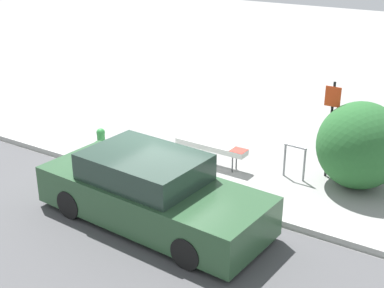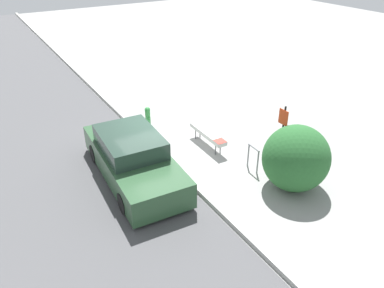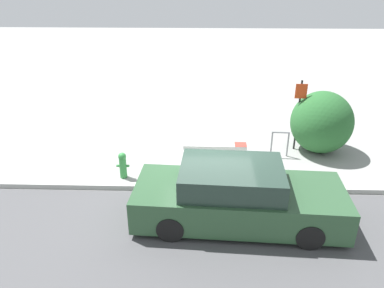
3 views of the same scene
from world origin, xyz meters
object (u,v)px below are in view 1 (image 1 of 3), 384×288
(parked_car_near, at_px, (151,192))
(bike_rack, at_px, (295,158))
(fire_hydrant, at_px, (101,142))
(bench, at_px, (211,147))
(sign_post, at_px, (331,121))

(parked_car_near, bearing_deg, bike_rack, 67.93)
(fire_hydrant, height_order, parked_car_near, parked_car_near)
(bench, bearing_deg, parked_car_near, -81.34)
(sign_post, relative_size, parked_car_near, 0.48)
(bike_rack, distance_m, sign_post, 1.18)
(parked_car_near, bearing_deg, sign_post, 63.92)
(bench, bearing_deg, bike_rack, 11.57)
(sign_post, bearing_deg, fire_hydrant, -159.05)
(bench, bearing_deg, sign_post, 19.83)
(sign_post, xyz_separation_m, fire_hydrant, (-5.22, -2.00, -0.98))
(fire_hydrant, distance_m, parked_car_near, 3.59)
(bench, relative_size, bike_rack, 2.31)
(bike_rack, xyz_separation_m, fire_hydrant, (-4.63, -1.48, -0.09))
(bench, distance_m, bike_rack, 2.06)
(bench, height_order, fire_hydrant, fire_hydrant)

